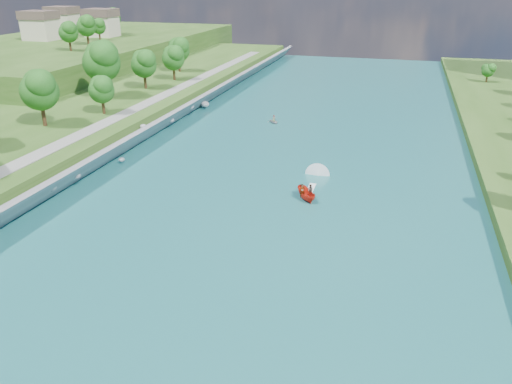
% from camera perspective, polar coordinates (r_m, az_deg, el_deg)
% --- Properties ---
extents(ground, '(260.00, 260.00, 0.00)m').
position_cam_1_polar(ground, '(53.57, -2.87, -6.35)').
color(ground, '#2D5119').
rests_on(ground, ground).
extents(river_water, '(55.00, 240.00, 0.10)m').
position_cam_1_polar(river_water, '(70.87, 2.37, 1.41)').
color(river_water, '#19595F').
rests_on(river_water, ground).
extents(ridge_west, '(60.00, 120.00, 9.00)m').
position_cam_1_polar(ridge_west, '(171.42, -19.48, 14.72)').
color(ridge_west, '#2D5119').
rests_on(ridge_west, ground).
extents(riprap_bank, '(4.48, 236.00, 4.39)m').
position_cam_1_polar(riprap_bank, '(79.42, -16.21, 4.28)').
color(riprap_bank, slate).
rests_on(riprap_bank, ground).
extents(riverside_path, '(3.00, 200.00, 0.10)m').
position_cam_1_polar(riverside_path, '(83.16, -19.99, 5.91)').
color(riverside_path, gray).
rests_on(riverside_path, berm_west).
extents(ridge_houses, '(29.50, 29.50, 8.40)m').
position_cam_1_polar(ridge_houses, '(178.14, -20.64, 17.72)').
color(ridge_houses, beige).
rests_on(ridge_houses, ridge_west).
extents(trees_ridge, '(16.53, 44.74, 9.79)m').
position_cam_1_polar(trees_ridge, '(160.23, -17.99, 17.66)').
color(trees_ridge, '#194311').
rests_on(trees_ridge, ridge_west).
extents(motorboat, '(3.60, 18.89, 2.21)m').
position_cam_1_polar(motorboat, '(65.96, 5.98, 0.25)').
color(motorboat, red).
rests_on(motorboat, river_water).
extents(raft, '(3.28, 3.44, 1.52)m').
position_cam_1_polar(raft, '(99.18, 2.05, 8.11)').
color(raft, gray).
rests_on(raft, river_water).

